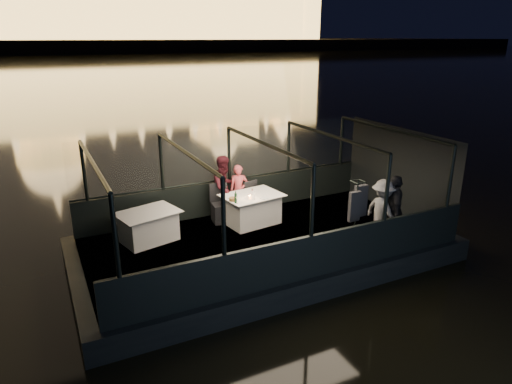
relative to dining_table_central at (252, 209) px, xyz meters
name	(u,v)px	position (x,y,z in m)	size (l,w,h in m)	color
river_water	(53,67)	(-0.18, 79.01, -0.89)	(500.00, 500.00, 0.00)	black
boat_hull	(263,258)	(-0.18, -0.99, -0.89)	(8.60, 4.40, 1.00)	black
boat_deck	(263,240)	(-0.18, -0.99, -0.41)	(8.00, 4.00, 0.04)	black
gunwale_port	(230,196)	(-0.18, 1.01, 0.06)	(8.00, 0.08, 0.90)	black
gunwale_starboard	(310,257)	(-0.18, -2.99, 0.06)	(8.00, 0.08, 0.90)	black
cabin_glass_port	(229,154)	(-0.18, 1.01, 1.21)	(8.00, 0.02, 1.40)	#99B2B2
cabin_glass_starboard	(313,201)	(-0.18, -2.99, 1.21)	(8.00, 0.02, 1.40)	#99B2B2
cabin_roof_glass	(264,143)	(-0.18, -0.99, 1.91)	(8.00, 4.00, 0.02)	#99B2B2
end_wall_fore	(77,223)	(-4.18, -0.99, 0.76)	(0.02, 4.00, 2.30)	black
end_wall_aft	(398,171)	(3.82, -0.99, 0.76)	(0.02, 4.00, 2.30)	black
canopy_ribs	(264,193)	(-0.18, -0.99, 0.76)	(8.00, 4.00, 2.30)	black
embankment	(33,47)	(-0.18, 209.01, 0.11)	(400.00, 140.00, 6.00)	#423D33
dining_table_central	(252,209)	(0.00, 0.00, 0.00)	(1.45, 1.05, 0.77)	silver
dining_table_aft	(149,226)	(-2.61, 0.10, 0.00)	(1.36, 0.98, 0.72)	white
chair_port_left	(221,205)	(-0.65, 0.45, 0.06)	(0.45, 0.45, 0.97)	black
chair_port_right	(254,200)	(0.27, 0.45, 0.06)	(0.42, 0.42, 0.90)	black
coat_stand	(356,214)	(1.29, -2.47, 0.51)	(0.47, 0.37, 1.68)	black
person_woman_coral	(239,188)	(-0.04, 0.72, 0.36)	(0.49, 0.32, 1.35)	#D44D54
person_man_maroon	(225,190)	(-0.44, 0.72, 0.36)	(0.80, 0.62, 1.66)	#3A1017
passenger_stripe	(383,207)	(2.20, -2.30, 0.47)	(0.97, 0.55, 1.50)	silver
passenger_dark	(394,208)	(2.40, -2.43, 0.47)	(0.95, 0.40, 1.62)	black
wine_bottle	(236,197)	(-0.60, -0.35, 0.53)	(0.06, 0.06, 0.30)	#163D1D
bread_basket	(233,199)	(-0.60, -0.18, 0.42)	(0.19, 0.19, 0.08)	brown
amber_candle	(250,197)	(-0.17, -0.25, 0.42)	(0.06, 0.06, 0.08)	orange
plate_near	(264,198)	(0.16, -0.36, 0.39)	(0.22, 0.22, 0.01)	silver
plate_far	(232,197)	(-0.53, 0.04, 0.39)	(0.24, 0.24, 0.02)	silver
wine_glass_white	(237,200)	(-0.60, -0.41, 0.48)	(0.06, 0.06, 0.19)	silver
wine_glass_red	(252,191)	(0.00, 0.00, 0.48)	(0.06, 0.06, 0.17)	silver
wine_glass_empty	(255,196)	(-0.08, -0.32, 0.48)	(0.07, 0.07, 0.20)	silver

